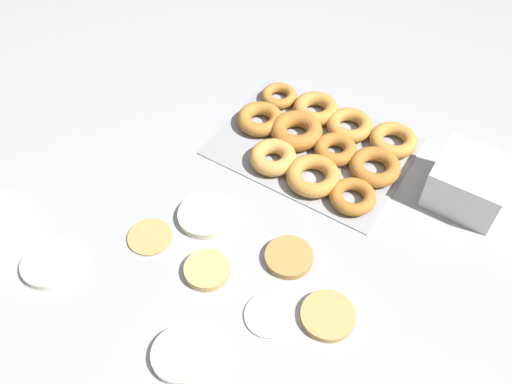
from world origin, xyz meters
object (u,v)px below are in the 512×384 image
pancake_6 (50,264)px  pancake_7 (289,257)px  pancake_4 (181,355)px  pancake_5 (328,316)px  pancake_0 (150,236)px  pancake_3 (269,315)px  pancake_1 (205,216)px  pancake_2 (207,270)px  container_stack (469,183)px  donut_tray (319,142)px

pancake_6 → pancake_7: same height
pancake_4 → pancake_5: 0.25m
pancake_0 → pancake_7: 0.26m
pancake_3 → pancake_4: pancake_4 is taller
pancake_1 → pancake_4: bearing=118.3°
pancake_0 → pancake_2: 0.13m
pancake_3 → pancake_4: bearing=59.5°
pancake_1 → pancake_3: bearing=152.6°
pancake_0 → pancake_4: size_ratio=0.86×
pancake_0 → pancake_1: (-0.06, -0.09, 0.00)m
container_stack → pancake_6: bearing=44.1°
pancake_2 → pancake_4: bearing=111.2°
pancake_7 → pancake_3: bearing=104.1°
pancake_5 → container_stack: container_stack is taller
pancake_3 → container_stack: 0.46m
pancake_0 → pancake_1: pancake_1 is taller
pancake_7 → donut_tray: size_ratio=0.22×
pancake_0 → pancake_2: (-0.13, 0.00, 0.00)m
pancake_4 → pancake_5: pancake_4 is taller
pancake_2 → container_stack: 0.52m
pancake_3 → pancake_5: 0.10m
pancake_4 → pancake_5: bearing=-131.4°
pancake_2 → pancake_3: 0.14m
pancake_1 → pancake_3: (-0.21, 0.11, -0.00)m
pancake_6 → pancake_7: 0.42m
pancake_2 → pancake_7: 0.15m
pancake_0 → pancake_5: (-0.35, -0.03, 0.00)m
pancake_3 → donut_tray: bearing=-73.4°
pancake_0 → pancake_6: (0.11, 0.14, 0.00)m
pancake_3 → container_stack: bearing=-113.9°
pancake_7 → pancake_6: bearing=34.5°
donut_tray → pancake_0: bearing=67.7°
donut_tray → pancake_2: bearing=86.9°
pancake_6 → pancake_7: bearing=-145.5°
pancake_0 → pancake_6: bearing=52.8°
pancake_3 → donut_tray: 0.41m
pancake_1 → container_stack: 0.51m
pancake_6 → pancake_1: bearing=-125.5°
pancake_7 → container_stack: size_ratio=0.65×
pancake_0 → pancake_7: (-0.24, -0.10, 0.00)m
pancake_5 → pancake_7: (0.11, -0.06, 0.00)m
donut_tray → pancake_7: bearing=107.6°
pancake_3 → pancake_6: bearing=18.6°
pancake_1 → pancake_4: (-0.13, 0.24, -0.00)m
pancake_2 → pancake_7: (-0.11, -0.10, -0.00)m
pancake_5 → donut_tray: bearing=-59.5°
pancake_1 → pancake_6: size_ratio=1.04×
pancake_5 → pancake_1: bearing=-11.3°
pancake_4 → pancake_0: bearing=-38.3°
pancake_2 → pancake_5: (-0.22, -0.04, -0.00)m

